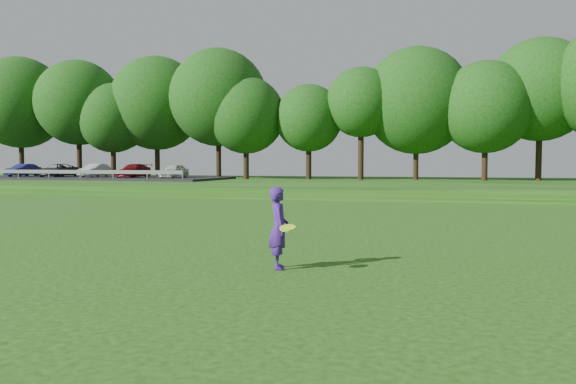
# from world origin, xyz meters

# --- Properties ---
(ground) EXTENTS (140.00, 140.00, 0.00)m
(ground) POSITION_xyz_m (0.00, 0.00, 0.00)
(ground) COLOR #17400C
(ground) RESTS_ON ground
(berm) EXTENTS (130.00, 30.00, 0.60)m
(berm) POSITION_xyz_m (0.00, 34.00, 0.30)
(berm) COLOR #17400C
(berm) RESTS_ON ground
(walking_path) EXTENTS (130.00, 1.60, 0.04)m
(walking_path) POSITION_xyz_m (0.00, 20.00, 0.02)
(walking_path) COLOR gray
(walking_path) RESTS_ON ground
(treeline) EXTENTS (104.00, 7.00, 15.00)m
(treeline) POSITION_xyz_m (0.00, 38.00, 8.10)
(treeline) COLOR #103D0E
(treeline) RESTS_ON berm
(parking_lot) EXTENTS (24.00, 9.00, 1.38)m
(parking_lot) POSITION_xyz_m (-24.06, 32.81, 1.03)
(parking_lot) COLOR black
(parking_lot) RESTS_ON berm
(woman) EXTENTS (0.74, 0.88, 1.62)m
(woman) POSITION_xyz_m (4.18, -0.56, 0.81)
(woman) COLOR #411C7F
(woman) RESTS_ON ground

